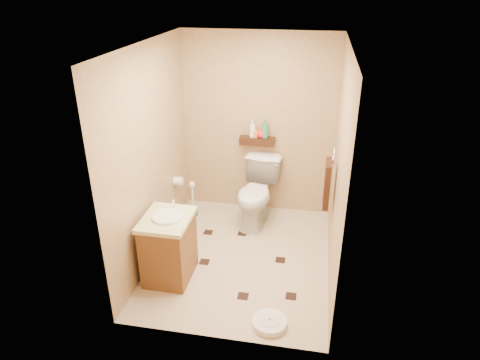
# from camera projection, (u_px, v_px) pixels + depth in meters

# --- Properties ---
(ground) EXTENTS (2.50, 2.50, 0.00)m
(ground) POSITION_uv_depth(u_px,v_px,m) (241.00, 257.00, 5.00)
(ground) COLOR beige
(ground) RESTS_ON ground
(wall_back) EXTENTS (2.00, 0.04, 2.40)m
(wall_back) POSITION_uv_depth(u_px,v_px,m) (258.00, 126.00, 5.59)
(wall_back) COLOR tan
(wall_back) RESTS_ON ground
(wall_front) EXTENTS (2.00, 0.04, 2.40)m
(wall_front) POSITION_uv_depth(u_px,v_px,m) (213.00, 225.00, 3.37)
(wall_front) COLOR tan
(wall_front) RESTS_ON ground
(wall_left) EXTENTS (0.04, 2.50, 2.40)m
(wall_left) POSITION_uv_depth(u_px,v_px,m) (151.00, 157.00, 4.64)
(wall_left) COLOR tan
(wall_left) RESTS_ON ground
(wall_right) EXTENTS (0.04, 2.50, 2.40)m
(wall_right) POSITION_uv_depth(u_px,v_px,m) (339.00, 170.00, 4.32)
(wall_right) COLOR tan
(wall_right) RESTS_ON ground
(ceiling) EXTENTS (2.00, 2.50, 0.02)m
(ceiling) POSITION_uv_depth(u_px,v_px,m) (242.00, 44.00, 3.96)
(ceiling) COLOR silver
(ceiling) RESTS_ON wall_back
(wall_shelf) EXTENTS (0.46, 0.14, 0.10)m
(wall_shelf) POSITION_uv_depth(u_px,v_px,m) (257.00, 141.00, 5.60)
(wall_shelf) COLOR #3E1C10
(wall_shelf) RESTS_ON wall_back
(floor_accents) EXTENTS (1.25, 1.27, 0.01)m
(floor_accents) POSITION_uv_depth(u_px,v_px,m) (243.00, 261.00, 4.93)
(floor_accents) COLOR black
(floor_accents) RESTS_ON ground
(toilet) EXTENTS (0.57, 0.88, 0.85)m
(toilet) POSITION_uv_depth(u_px,v_px,m) (257.00, 193.00, 5.55)
(toilet) COLOR white
(toilet) RESTS_ON ground
(vanity) EXTENTS (0.50, 0.61, 0.85)m
(vanity) POSITION_uv_depth(u_px,v_px,m) (169.00, 246.00, 4.54)
(vanity) COLOR brown
(vanity) RESTS_ON ground
(bathroom_scale) EXTENTS (0.33, 0.33, 0.07)m
(bathroom_scale) POSITION_uv_depth(u_px,v_px,m) (270.00, 322.00, 4.02)
(bathroom_scale) COLOR white
(bathroom_scale) RESTS_ON ground
(toilet_brush) EXTENTS (0.12, 0.12, 0.51)m
(toilet_brush) POSITION_uv_depth(u_px,v_px,m) (193.00, 204.00, 5.81)
(toilet_brush) COLOR #196562
(toilet_brush) RESTS_ON ground
(towel_ring) EXTENTS (0.12, 0.30, 0.76)m
(towel_ring) POSITION_uv_depth(u_px,v_px,m) (328.00, 182.00, 4.67)
(towel_ring) COLOR silver
(towel_ring) RESTS_ON wall_right
(toilet_paper) EXTENTS (0.12, 0.11, 0.12)m
(toilet_paper) POSITION_uv_depth(u_px,v_px,m) (178.00, 181.00, 5.47)
(toilet_paper) COLOR white
(toilet_paper) RESTS_ON wall_left
(bottle_a) EXTENTS (0.11, 0.11, 0.23)m
(bottle_a) POSITION_uv_depth(u_px,v_px,m) (253.00, 129.00, 5.54)
(bottle_a) COLOR white
(bottle_a) RESTS_ON wall_shelf
(bottle_b) EXTENTS (0.09, 0.09, 0.14)m
(bottle_b) POSITION_uv_depth(u_px,v_px,m) (254.00, 132.00, 5.55)
(bottle_b) COLOR gold
(bottle_b) RESTS_ON wall_shelf
(bottle_c) EXTENTS (0.13, 0.13, 0.15)m
(bottle_c) POSITION_uv_depth(u_px,v_px,m) (261.00, 132.00, 5.54)
(bottle_c) COLOR red
(bottle_c) RESTS_ON wall_shelf
(bottle_d) EXTENTS (0.13, 0.13, 0.25)m
(bottle_d) POSITION_uv_depth(u_px,v_px,m) (265.00, 129.00, 5.51)
(bottle_d) COLOR #2D8751
(bottle_d) RESTS_ON wall_shelf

